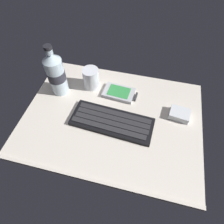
# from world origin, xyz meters

# --- Properties ---
(ground_plane) EXTENTS (0.64, 0.48, 0.03)m
(ground_plane) POSITION_xyz_m (0.00, -0.00, -0.01)
(ground_plane) COLOR beige
(keyboard) EXTENTS (0.30, 0.13, 0.02)m
(keyboard) POSITION_xyz_m (0.01, -0.03, 0.01)
(keyboard) COLOR black
(keyboard) RESTS_ON ground_plane
(handheld_device) EXTENTS (0.13, 0.09, 0.02)m
(handheld_device) POSITION_xyz_m (0.01, 0.11, 0.01)
(handheld_device) COLOR #B7BABF
(handheld_device) RESTS_ON ground_plane
(juice_cup) EXTENTS (0.06, 0.06, 0.09)m
(juice_cup) POSITION_xyz_m (-0.12, 0.13, 0.04)
(juice_cup) COLOR silver
(juice_cup) RESTS_ON ground_plane
(water_bottle) EXTENTS (0.07, 0.07, 0.21)m
(water_bottle) POSITION_xyz_m (-0.23, 0.08, 0.09)
(water_bottle) COLOR silver
(water_bottle) RESTS_ON ground_plane
(charger_block) EXTENTS (0.08, 0.06, 0.02)m
(charger_block) POSITION_xyz_m (0.24, 0.06, 0.01)
(charger_block) COLOR silver
(charger_block) RESTS_ON ground_plane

